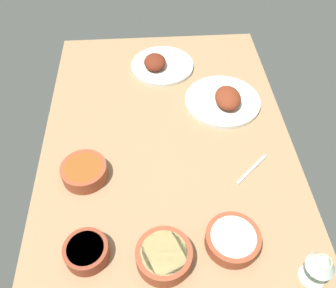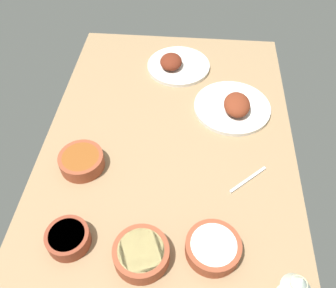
{
  "view_description": "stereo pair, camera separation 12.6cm",
  "coord_description": "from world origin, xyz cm",
  "px_view_note": "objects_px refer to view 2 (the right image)",
  "views": [
    {
      "loc": [
        81.49,
        -5.52,
        101.67
      ],
      "look_at": [
        0.0,
        0.0,
        6.0
      ],
      "focal_mm": 38.15,
      "sensor_mm": 36.0,
      "label": 1
    },
    {
      "loc": [
        81.38,
        7.05,
        101.67
      ],
      "look_at": [
        0.0,
        0.0,
        6.0
      ],
      "focal_mm": 38.15,
      "sensor_mm": 36.0,
      "label": 2
    }
  ],
  "objects_px": {
    "bowl_sauce": "(68,238)",
    "fork_loose": "(248,180)",
    "plate_near_viewer": "(176,65)",
    "bowl_cream": "(213,247)",
    "bowl_soup": "(82,161)",
    "bowl_pasta": "(141,253)",
    "plate_center_main": "(234,106)",
    "wine_glass": "(298,285)"
  },
  "relations": [
    {
      "from": "bowl_pasta",
      "to": "plate_center_main",
      "type": "bearing_deg",
      "value": 156.14
    },
    {
      "from": "plate_near_viewer",
      "to": "bowl_pasta",
      "type": "distance_m",
      "value": 0.87
    },
    {
      "from": "plate_center_main",
      "to": "wine_glass",
      "type": "distance_m",
      "value": 0.71
    },
    {
      "from": "plate_near_viewer",
      "to": "plate_center_main",
      "type": "bearing_deg",
      "value": 44.38
    },
    {
      "from": "bowl_cream",
      "to": "fork_loose",
      "type": "bearing_deg",
      "value": 155.64
    },
    {
      "from": "plate_center_main",
      "to": "bowl_pasta",
      "type": "height_order",
      "value": "plate_center_main"
    },
    {
      "from": "bowl_cream",
      "to": "bowl_soup",
      "type": "height_order",
      "value": "bowl_soup"
    },
    {
      "from": "plate_near_viewer",
      "to": "wine_glass",
      "type": "bearing_deg",
      "value": 20.96
    },
    {
      "from": "bowl_pasta",
      "to": "plate_near_viewer",
      "type": "bearing_deg",
      "value": 177.69
    },
    {
      "from": "plate_near_viewer",
      "to": "bowl_pasta",
      "type": "xyz_separation_m",
      "value": [
        0.87,
        -0.04,
        0.01
      ]
    },
    {
      "from": "plate_center_main",
      "to": "bowl_pasta",
      "type": "xyz_separation_m",
      "value": [
        0.62,
        -0.28,
        0.01
      ]
    },
    {
      "from": "bowl_soup",
      "to": "bowl_pasta",
      "type": "distance_m",
      "value": 0.39
    },
    {
      "from": "plate_near_viewer",
      "to": "bowl_pasta",
      "type": "height_order",
      "value": "plate_near_viewer"
    },
    {
      "from": "bowl_soup",
      "to": "fork_loose",
      "type": "distance_m",
      "value": 0.56
    },
    {
      "from": "bowl_cream",
      "to": "bowl_sauce",
      "type": "distance_m",
      "value": 0.41
    },
    {
      "from": "plate_near_viewer",
      "to": "plate_center_main",
      "type": "relative_size",
      "value": 0.92
    },
    {
      "from": "bowl_cream",
      "to": "bowl_soup",
      "type": "xyz_separation_m",
      "value": [
        -0.27,
        -0.44,
        0.0
      ]
    },
    {
      "from": "fork_loose",
      "to": "bowl_sauce",
      "type": "bearing_deg",
      "value": -15.33
    },
    {
      "from": "plate_center_main",
      "to": "bowl_sauce",
      "type": "distance_m",
      "value": 0.77
    },
    {
      "from": "plate_near_viewer",
      "to": "bowl_soup",
      "type": "xyz_separation_m",
      "value": [
        0.57,
        -0.28,
        0.01
      ]
    },
    {
      "from": "plate_near_viewer",
      "to": "bowl_pasta",
      "type": "relative_size",
      "value": 1.73
    },
    {
      "from": "plate_near_viewer",
      "to": "bowl_cream",
      "type": "height_order",
      "value": "plate_near_viewer"
    },
    {
      "from": "bowl_soup",
      "to": "bowl_pasta",
      "type": "bearing_deg",
      "value": 38.62
    },
    {
      "from": "plate_center_main",
      "to": "bowl_pasta",
      "type": "relative_size",
      "value": 1.89
    },
    {
      "from": "bowl_sauce",
      "to": "bowl_soup",
      "type": "distance_m",
      "value": 0.28
    },
    {
      "from": "plate_near_viewer",
      "to": "bowl_cream",
      "type": "distance_m",
      "value": 0.85
    },
    {
      "from": "plate_center_main",
      "to": "fork_loose",
      "type": "relative_size",
      "value": 1.85
    },
    {
      "from": "wine_glass",
      "to": "plate_center_main",
      "type": "bearing_deg",
      "value": -170.17
    },
    {
      "from": "bowl_pasta",
      "to": "wine_glass",
      "type": "relative_size",
      "value": 1.13
    },
    {
      "from": "bowl_cream",
      "to": "fork_loose",
      "type": "xyz_separation_m",
      "value": [
        -0.26,
        0.12,
        -0.02
      ]
    },
    {
      "from": "plate_near_viewer",
      "to": "fork_loose",
      "type": "distance_m",
      "value": 0.64
    },
    {
      "from": "bowl_sauce",
      "to": "fork_loose",
      "type": "height_order",
      "value": "bowl_sauce"
    },
    {
      "from": "plate_near_viewer",
      "to": "bowl_sauce",
      "type": "xyz_separation_m",
      "value": [
        0.84,
        -0.25,
        0.01
      ]
    },
    {
      "from": "plate_center_main",
      "to": "wine_glass",
      "type": "relative_size",
      "value": 2.13
    },
    {
      "from": "plate_near_viewer",
      "to": "fork_loose",
      "type": "height_order",
      "value": "plate_near_viewer"
    },
    {
      "from": "plate_near_viewer",
      "to": "wine_glass",
      "type": "distance_m",
      "value": 1.02
    },
    {
      "from": "bowl_sauce",
      "to": "fork_loose",
      "type": "relative_size",
      "value": 0.78
    },
    {
      "from": "plate_near_viewer",
      "to": "bowl_soup",
      "type": "bearing_deg",
      "value": -26.27
    },
    {
      "from": "fork_loose",
      "to": "plate_center_main",
      "type": "bearing_deg",
      "value": -125.27
    },
    {
      "from": "bowl_cream",
      "to": "wine_glass",
      "type": "relative_size",
      "value": 1.13
    },
    {
      "from": "plate_near_viewer",
      "to": "plate_center_main",
      "type": "xyz_separation_m",
      "value": [
        0.25,
        0.24,
        0.0
      ]
    },
    {
      "from": "fork_loose",
      "to": "wine_glass",
      "type": "bearing_deg",
      "value": 60.69
    }
  ]
}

